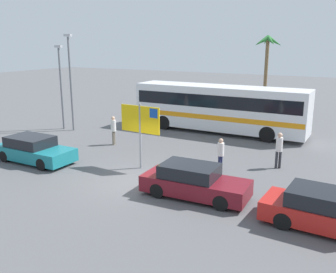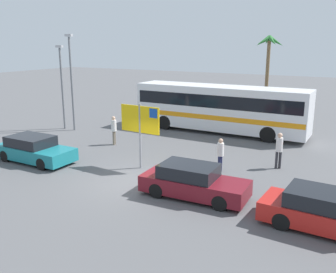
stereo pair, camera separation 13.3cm
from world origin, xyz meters
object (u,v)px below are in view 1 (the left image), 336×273
object	(u,v)px
pedestrian_crossing_lot	(113,128)
pedestrian_by_bus	(221,152)
car_maroon	(194,182)
car_teal	(34,150)
ferry_sign	(141,122)
pedestrian_near_sign	(279,147)
car_red	(331,212)
bus_front_coach	(219,106)

from	to	relation	value
pedestrian_crossing_lot	pedestrian_by_bus	world-z (taller)	pedestrian_crossing_lot
car_maroon	pedestrian_by_bus	size ratio (longest dim) A/B	2.64
car_maroon	car_teal	bearing A→B (deg)	176.66
ferry_sign	pedestrian_crossing_lot	bearing A→B (deg)	146.36
ferry_sign	pedestrian_by_bus	world-z (taller)	ferry_sign
ferry_sign	pedestrian_by_bus	size ratio (longest dim) A/B	1.95
pedestrian_crossing_lot	car_maroon	bearing A→B (deg)	-49.81
car_maroon	pedestrian_crossing_lot	xyz separation A→B (m)	(-7.55, 4.78, 0.40)
car_maroon	pedestrian_crossing_lot	bearing A→B (deg)	145.10
pedestrian_near_sign	pedestrian_by_bus	xyz separation A→B (m)	(-2.31, -1.83, -0.11)
car_red	pedestrian_crossing_lot	bearing A→B (deg)	160.67
car_red	car_maroon	size ratio (longest dim) A/B	1.06
bus_front_coach	car_red	distance (m)	14.09
pedestrian_near_sign	pedestrian_by_bus	world-z (taller)	pedestrian_near_sign
bus_front_coach	car_teal	distance (m)	12.42
car_teal	pedestrian_by_bus	bearing A→B (deg)	19.74
pedestrian_by_bus	pedestrian_crossing_lot	bearing A→B (deg)	174.76
car_teal	ferry_sign	bearing A→B (deg)	18.48
car_red	pedestrian_crossing_lot	xyz separation A→B (m)	(-12.63, 5.12, 0.40)
pedestrian_crossing_lot	pedestrian_near_sign	world-z (taller)	pedestrian_near_sign
pedestrian_near_sign	car_teal	bearing A→B (deg)	78.26
ferry_sign	pedestrian_by_bus	distance (m)	4.06
car_teal	pedestrian_by_bus	world-z (taller)	pedestrian_by_bus
car_teal	car_maroon	bearing A→B (deg)	-0.57
bus_front_coach	car_maroon	xyz separation A→B (m)	(3.25, -10.97, -1.15)
ferry_sign	pedestrian_crossing_lot	xyz separation A→B (m)	(-3.84, 2.85, -1.29)
ferry_sign	pedestrian_by_bus	xyz separation A→B (m)	(3.56, 1.40, -1.36)
car_teal	car_maroon	world-z (taller)	same
bus_front_coach	ferry_sign	size ratio (longest dim) A/B	3.70
car_red	car_teal	bearing A→B (deg)	-179.13
ferry_sign	bus_front_coach	bearing A→B (deg)	90.00
car_teal	car_red	xyz separation A→B (m)	(14.26, -0.46, -0.00)
car_red	pedestrian_near_sign	distance (m)	6.24
bus_front_coach	pedestrian_crossing_lot	xyz separation A→B (m)	(-4.30, -6.19, -0.75)
ferry_sign	pedestrian_crossing_lot	world-z (taller)	ferry_sign
car_red	pedestrian_near_sign	xyz separation A→B (m)	(-2.92, 5.50, 0.43)
car_maroon	ferry_sign	bearing A→B (deg)	149.98
ferry_sign	car_teal	size ratio (longest dim) A/B	0.74
ferry_sign	car_red	bearing A→B (deg)	-11.53
car_teal	pedestrian_crossing_lot	xyz separation A→B (m)	(1.63, 4.65, 0.40)
ferry_sign	car_teal	xyz separation A→B (m)	(-5.47, -1.81, -1.69)
car_maroon	pedestrian_by_bus	bearing A→B (deg)	90.12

